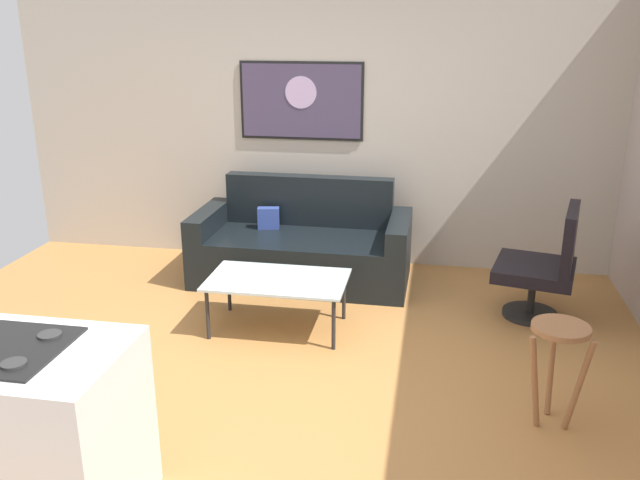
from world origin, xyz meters
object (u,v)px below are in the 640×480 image
(armchair, at_px, (546,265))
(bar_stool, at_px, (559,347))
(wall_painting, at_px, (301,101))
(coffee_table, at_px, (278,282))
(couch, at_px, (302,248))

(armchair, relative_size, bar_stool, 1.46)
(armchair, bearing_deg, wall_painting, 153.99)
(coffee_table, bearing_deg, couch, 91.24)
(couch, height_order, bar_stool, couch)
(armchair, distance_m, wall_painting, 2.69)
(couch, relative_size, armchair, 2.09)
(couch, distance_m, bar_stool, 2.83)
(coffee_table, relative_size, wall_painting, 0.90)
(couch, bearing_deg, coffee_table, -88.76)
(coffee_table, distance_m, armchair, 2.14)
(coffee_table, xyz_separation_m, bar_stool, (1.92, -0.97, 0.11))
(bar_stool, bearing_deg, coffee_table, 153.16)
(couch, bearing_deg, armchair, -13.63)
(wall_painting, bearing_deg, coffee_table, -85.10)
(armchair, height_order, bar_stool, armchair)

